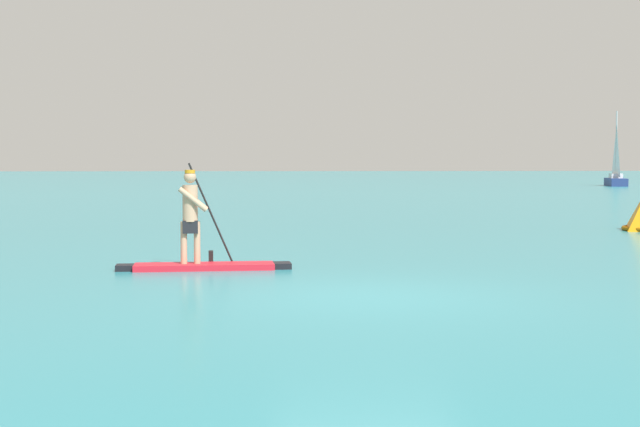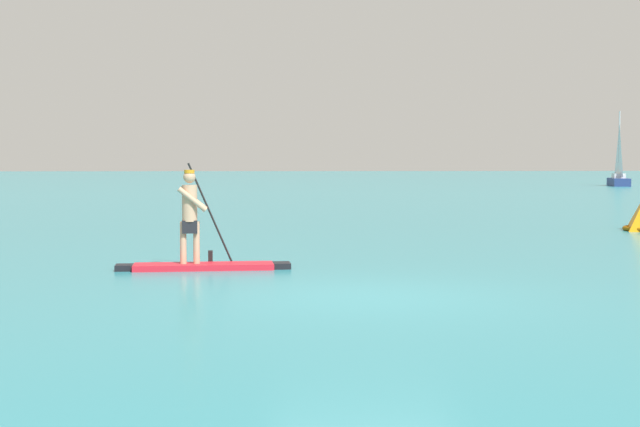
% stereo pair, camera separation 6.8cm
% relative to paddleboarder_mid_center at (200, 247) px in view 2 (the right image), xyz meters
% --- Properties ---
extents(ground, '(440.00, 440.00, 0.00)m').
position_rel_paddleboarder_mid_center_xyz_m(ground, '(2.41, -3.53, -0.39)').
color(ground, teal).
extents(paddleboarder_mid_center, '(3.00, 0.87, 1.88)m').
position_rel_paddleboarder_mid_center_xyz_m(paddleboarder_mid_center, '(0.00, 0.00, 0.00)').
color(paddleboarder_mid_center, red).
rests_on(paddleboarder_mid_center, ground).
extents(sailboat_right_horizon, '(2.75, 5.57, 6.18)m').
position_rel_paddleboarder_mid_center_xyz_m(sailboat_right_horizon, '(32.06, 57.56, 0.41)').
color(sailboat_right_horizon, navy).
rests_on(sailboat_right_horizon, ground).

